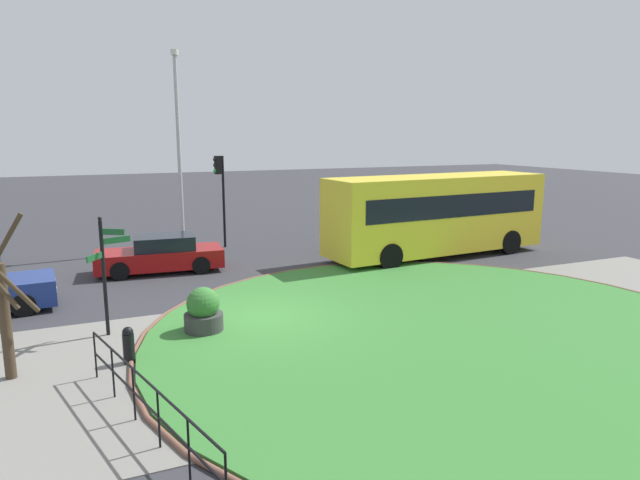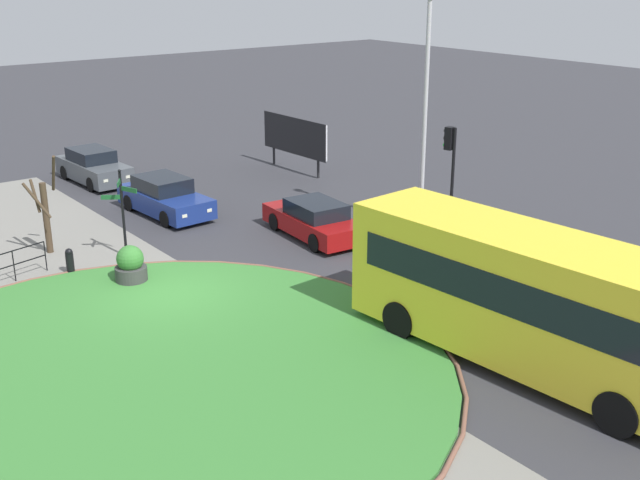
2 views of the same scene
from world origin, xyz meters
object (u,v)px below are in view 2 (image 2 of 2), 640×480
object	(u,v)px
signpost_directional	(122,207)
car_trailing	(93,167)
car_near_lane	(165,197)
lamppost_tall	(425,106)
traffic_light_near	(450,159)
street_tree_bare	(45,211)
planter_near_signpost	(131,266)
bus_yellow	(529,298)
car_far_lane	(314,220)
bollard_foreground	(70,261)
billboard_left	(295,136)

from	to	relation	value
signpost_directional	car_trailing	world-z (taller)	signpost_directional
car_near_lane	lamppost_tall	xyz separation A→B (m)	(7.12, 6.77, 3.78)
signpost_directional	car_trailing	size ratio (longest dim) A/B	0.68
lamppost_tall	car_trailing	bearing A→B (deg)	-152.14
traffic_light_near	street_tree_bare	xyz separation A→B (m)	(-7.19, -11.54, -1.45)
planter_near_signpost	bus_yellow	bearing A→B (deg)	26.31
bus_yellow	car_far_lane	bearing A→B (deg)	166.54
car_near_lane	car_trailing	xyz separation A→B (m)	(-6.25, -0.30, 0.01)
bollard_foreground	billboard_left	distance (m)	14.74
bollard_foreground	car_trailing	size ratio (longest dim) A/B	0.19
car_trailing	traffic_light_near	size ratio (longest dim) A/B	1.11
bus_yellow	street_tree_bare	world-z (taller)	street_tree_bare
bus_yellow	street_tree_bare	size ratio (longest dim) A/B	2.84
bus_yellow	car_near_lane	world-z (taller)	bus_yellow
bus_yellow	car_far_lane	distance (m)	10.90
signpost_directional	billboard_left	size ratio (longest dim) A/B	0.65
bollard_foreground	street_tree_bare	xyz separation A→B (m)	(-2.26, 0.15, 1.05)
billboard_left	traffic_light_near	bearing A→B (deg)	-9.57
car_near_lane	traffic_light_near	world-z (taller)	traffic_light_near
signpost_directional	car_trailing	distance (m)	10.30
signpost_directional	bus_yellow	bearing A→B (deg)	19.17
car_far_lane	street_tree_bare	distance (m)	9.08
car_far_lane	billboard_left	bearing A→B (deg)	-26.82
car_near_lane	planter_near_signpost	world-z (taller)	car_near_lane
bus_yellow	traffic_light_near	bearing A→B (deg)	141.30
signpost_directional	car_near_lane	xyz separation A→B (m)	(-3.55, 3.27, -1.07)
bus_yellow	car_far_lane	size ratio (longest dim) A/B	2.11
bus_yellow	lamppost_tall	world-z (taller)	lamppost_tall
car_trailing	street_tree_bare	xyz separation A→B (m)	(7.83, -4.82, 0.78)
car_trailing	lamppost_tall	size ratio (longest dim) A/B	0.53
signpost_directional	car_trailing	xyz separation A→B (m)	(-9.80, 2.97, -1.06)
planter_near_signpost	street_tree_bare	bearing A→B (deg)	-166.01
car_far_lane	car_near_lane	bearing A→B (deg)	32.52
signpost_directional	billboard_left	world-z (taller)	signpost_directional
planter_near_signpost	street_tree_bare	world-z (taller)	street_tree_bare
car_near_lane	traffic_light_near	distance (m)	11.09
car_trailing	signpost_directional	bearing A→B (deg)	-19.85
traffic_light_near	planter_near_signpost	distance (m)	11.19
billboard_left	planter_near_signpost	world-z (taller)	billboard_left
car_far_lane	planter_near_signpost	size ratio (longest dim) A/B	3.79
car_trailing	billboard_left	distance (m)	9.17
bus_yellow	signpost_directional	bearing A→B (deg)	-164.91
signpost_directional	car_far_lane	bearing A→B (deg)	71.24
traffic_light_near	lamppost_tall	bearing A→B (deg)	-23.72
car_far_lane	car_trailing	bearing A→B (deg)	20.26
billboard_left	car_far_lane	bearing A→B (deg)	-33.44
bollard_foreground	car_far_lane	xyz separation A→B (m)	(1.83, 8.21, 0.20)
bus_yellow	lamppost_tall	size ratio (longest dim) A/B	1.15
bus_yellow	planter_near_signpost	size ratio (longest dim) A/B	7.99
car_trailing	lamppost_tall	distance (m)	15.59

